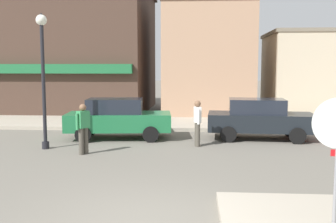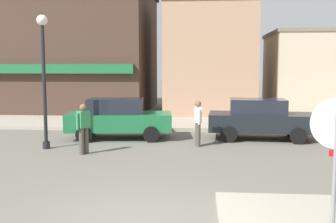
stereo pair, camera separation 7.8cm
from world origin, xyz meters
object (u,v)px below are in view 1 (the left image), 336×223
at_px(parked_car_second, 259,118).
at_px(parked_car_nearest, 118,118).
at_px(pedestrian_crossing_far, 197,122).
at_px(pedestrian_crossing_near, 83,127).
at_px(lamp_post, 43,61).

bearing_deg(parked_car_second, parked_car_nearest, -177.07).
distance_m(parked_car_nearest, pedestrian_crossing_far, 3.34).
xyz_separation_m(pedestrian_crossing_near, pedestrian_crossing_far, (3.62, 1.56, 0.00)).
bearing_deg(lamp_post, parked_car_nearest, 45.60).
xyz_separation_m(lamp_post, parked_car_nearest, (2.08, 2.12, -2.15)).
xyz_separation_m(parked_car_nearest, pedestrian_crossing_far, (3.08, -1.31, 0.06)).
height_order(pedestrian_crossing_near, pedestrian_crossing_far, same).
bearing_deg(lamp_post, pedestrian_crossing_near, -25.65).
distance_m(lamp_post, parked_car_second, 8.21).
relative_size(lamp_post, pedestrian_crossing_near, 2.82).
xyz_separation_m(lamp_post, parked_car_second, (7.55, 2.40, -2.15)).
relative_size(pedestrian_crossing_near, pedestrian_crossing_far, 1.00).
xyz_separation_m(parked_car_second, pedestrian_crossing_far, (-2.39, -1.59, 0.06)).
bearing_deg(parked_car_nearest, lamp_post, -134.40).
relative_size(lamp_post, parked_car_second, 1.11).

